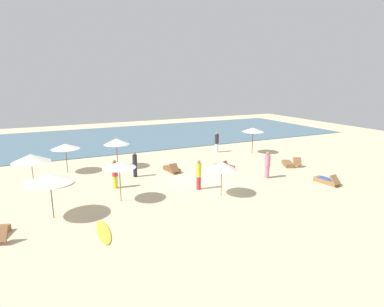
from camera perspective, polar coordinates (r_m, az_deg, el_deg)
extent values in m
plane|color=beige|center=(20.89, 0.79, -4.58)|extent=(60.00, 60.00, 0.00)
cube|color=#476B7F|center=(36.47, -11.19, 2.92)|extent=(48.00, 16.00, 0.06)
cylinder|color=brown|center=(28.32, 10.73, 2.22)|extent=(0.06, 0.06, 2.20)
cone|color=silver|center=(28.15, 10.82, 4.17)|extent=(1.88, 1.88, 0.35)
cylinder|color=brown|center=(17.32, -12.68, -5.04)|extent=(0.05, 0.05, 2.11)
cone|color=silver|center=(17.05, -12.85, -1.99)|extent=(1.74, 1.74, 0.30)
cylinder|color=olive|center=(21.63, -26.58, -2.73)|extent=(0.05, 0.05, 1.93)
cone|color=silver|center=(21.45, -26.79, -0.74)|extent=(2.23, 2.23, 0.48)
cylinder|color=olive|center=(17.87, 5.25, -4.54)|extent=(0.05, 0.05, 1.90)
cone|color=silver|center=(17.65, 5.30, -2.15)|extent=(1.73, 1.73, 0.46)
cylinder|color=brown|center=(23.73, -21.47, -0.85)|extent=(0.05, 0.05, 1.99)
cone|color=silver|center=(23.55, -21.64, 1.19)|extent=(1.92, 1.92, 0.36)
cylinder|color=brown|center=(23.90, -13.20, 0.00)|extent=(0.06, 0.06, 2.13)
cone|color=white|center=(23.72, -13.32, 2.11)|extent=(1.82, 1.82, 0.44)
cylinder|color=brown|center=(16.28, -23.73, -7.06)|extent=(0.05, 0.05, 2.11)
cone|color=silver|center=(16.01, -24.03, -4.00)|extent=(2.23, 2.23, 0.39)
cube|color=brown|center=(25.08, 16.70, -1.78)|extent=(1.24, 1.61, 0.28)
cube|color=brown|center=(24.79, 18.26, -1.35)|extent=(0.70, 0.64, 0.58)
cube|color=brown|center=(14.99, -31.07, -12.16)|extent=(0.67, 0.57, 0.59)
cube|color=olive|center=(21.75, 22.83, -4.54)|extent=(0.78, 1.56, 0.28)
cube|color=olive|center=(21.18, 24.14, -4.32)|extent=(0.62, 0.52, 0.55)
cube|color=#2D4C8C|center=(21.71, 22.87, -4.15)|extent=(0.64, 1.11, 0.03)
cube|color=brown|center=(22.63, -3.62, -2.83)|extent=(0.82, 1.57, 0.28)
cube|color=brown|center=(21.89, -3.21, -2.58)|extent=(0.63, 0.51, 0.57)
cube|color=brown|center=(23.35, 5.77, -2.37)|extent=(1.16, 1.61, 0.28)
cube|color=brown|center=(22.60, 6.01, -2.12)|extent=(0.69, 0.61, 0.58)
cube|color=#BF3338|center=(23.31, 5.78, -2.00)|extent=(0.89, 1.17, 0.03)
cylinder|color=#26262D|center=(21.60, -10.09, -3.18)|extent=(0.34, 0.34, 0.73)
cylinder|color=#26262D|center=(21.41, -10.17, -1.26)|extent=(0.40, 0.40, 0.76)
sphere|color=brown|center=(21.30, -10.22, -0.03)|extent=(0.21, 0.21, 0.21)
cylinder|color=#BF3338|center=(18.92, 1.19, -5.27)|extent=(0.39, 0.39, 0.77)
cylinder|color=yellow|center=(18.68, 1.20, -2.98)|extent=(0.46, 0.46, 0.81)
sphere|color=#A37556|center=(18.55, 1.21, -1.49)|extent=(0.22, 0.22, 0.22)
cylinder|color=white|center=(28.45, 4.41, 1.00)|extent=(0.41, 0.41, 0.77)
cylinder|color=#26262D|center=(28.30, 4.44, 2.57)|extent=(0.48, 0.48, 0.81)
sphere|color=#A37556|center=(28.21, 4.46, 3.57)|extent=(0.22, 0.22, 0.22)
cylinder|color=#D17299|center=(21.61, 13.21, -3.28)|extent=(0.44, 0.44, 0.76)
cylinder|color=#D17299|center=(21.40, 13.32, -1.29)|extent=(0.52, 0.52, 0.79)
sphere|color=#A37556|center=(21.29, 13.39, -0.01)|extent=(0.21, 0.21, 0.21)
cylinder|color=yellow|center=(19.66, -13.49, -4.97)|extent=(0.32, 0.32, 0.74)
cylinder|color=#BF3338|center=(19.45, -13.61, -2.84)|extent=(0.37, 0.37, 0.77)
sphere|color=brown|center=(19.32, -13.69, -1.47)|extent=(0.21, 0.21, 0.21)
ellipsoid|color=gold|center=(14.49, -15.49, -13.28)|extent=(0.66, 2.42, 0.07)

